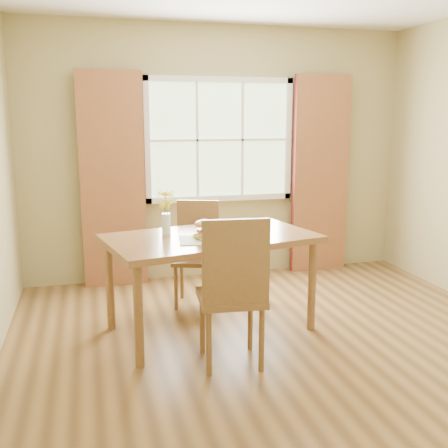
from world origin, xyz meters
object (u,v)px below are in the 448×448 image
dining_table (211,245)px  croissant_sandwich (204,229)px  chair_far (197,248)px  flower_vase (166,208)px  water_glass (241,228)px  chair_near (233,287)px

dining_table → croissant_sandwich: 0.22m
chair_far → croissant_sandwich: size_ratio=4.30×
chair_far → flower_vase: flower_vase is taller
dining_table → water_glass: size_ratio=17.10×
croissant_sandwich → water_glass: (0.34, 0.11, -0.03)m
dining_table → chair_far: (0.03, 0.70, -0.19)m
dining_table → chair_far: size_ratio=1.87×
dining_table → chair_near: (-0.01, -0.71, -0.12)m
dining_table → chair_near: chair_near is taller
chair_near → water_glass: 0.79m
chair_near → dining_table: bearing=94.5°
chair_near → water_glass: chair_near is taller
croissant_sandwich → water_glass: size_ratio=2.13×
chair_far → water_glass: 0.81m
chair_far → croissant_sandwich: chair_far is taller
chair_near → chair_far: chair_near is taller
dining_table → chair_far: chair_far is taller
croissant_sandwich → chair_near: bearing=-117.7°
chair_near → croissant_sandwich: size_ratio=4.84×
croissant_sandwich → dining_table: bearing=21.5°
chair_near → flower_vase: size_ratio=2.99×
chair_near → flower_vase: bearing=117.6°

